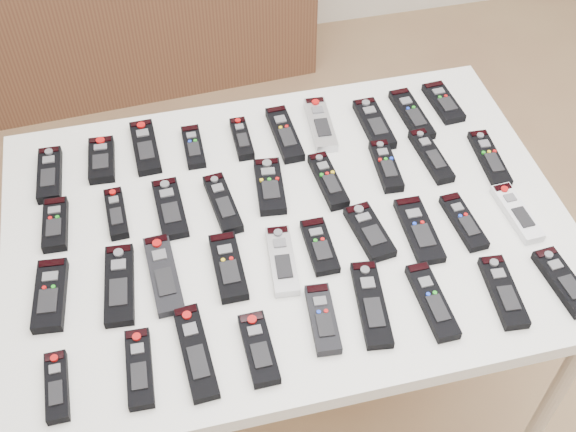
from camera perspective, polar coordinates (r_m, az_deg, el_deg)
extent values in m
plane|color=#95694C|center=(2.21, 3.19, -16.12)|extent=(4.00, 4.00, 0.00)
cube|color=white|center=(1.63, 0.00, -0.93)|extent=(1.25, 0.88, 0.04)
cylinder|color=beige|center=(1.93, 19.91, -13.88)|extent=(0.04, 0.04, 0.74)
cylinder|color=beige|center=(2.18, -17.08, -2.81)|extent=(0.04, 0.04, 0.74)
cylinder|color=beige|center=(2.30, 11.57, 2.26)|extent=(0.04, 0.04, 0.74)
cube|color=#4E2E1F|center=(3.12, -13.08, 16.24)|extent=(1.58, 0.46, 0.78)
cube|color=black|center=(1.79, -18.32, 3.12)|extent=(0.06, 0.17, 0.02)
cube|color=black|center=(1.79, -14.52, 4.31)|extent=(0.07, 0.14, 0.02)
cube|color=black|center=(1.80, -11.21, 5.36)|extent=(0.06, 0.18, 0.02)
cube|color=black|center=(1.78, -7.49, 5.44)|extent=(0.05, 0.14, 0.02)
cube|color=black|center=(1.79, -3.67, 6.12)|extent=(0.04, 0.14, 0.02)
cube|color=black|center=(1.80, -0.27, 6.49)|extent=(0.06, 0.19, 0.02)
cube|color=#B7B7BC|center=(1.83, 2.59, 7.23)|extent=(0.07, 0.19, 0.02)
cube|color=black|center=(1.84, 6.82, 7.23)|extent=(0.06, 0.18, 0.02)
cube|color=black|center=(1.89, 9.74, 7.92)|extent=(0.06, 0.19, 0.02)
cube|color=black|center=(1.94, 12.17, 8.76)|extent=(0.06, 0.15, 0.02)
cube|color=black|center=(1.67, -17.91, -0.64)|extent=(0.06, 0.15, 0.02)
cube|color=black|center=(1.66, -13.41, 0.20)|extent=(0.05, 0.14, 0.02)
cube|color=black|center=(1.65, -9.31, 0.59)|extent=(0.06, 0.17, 0.02)
cube|color=black|center=(1.64, -5.18, 0.97)|extent=(0.07, 0.18, 0.02)
cube|color=black|center=(1.67, -1.45, 2.36)|extent=(0.08, 0.17, 0.02)
cube|color=black|center=(1.69, 3.19, 2.80)|extent=(0.06, 0.17, 0.02)
cube|color=black|center=(1.73, 7.75, 3.94)|extent=(0.06, 0.16, 0.02)
cube|color=black|center=(1.78, 11.22, 4.68)|extent=(0.06, 0.18, 0.02)
cube|color=black|center=(1.81, 15.62, 4.41)|extent=(0.06, 0.18, 0.02)
cube|color=black|center=(1.55, -18.27, -5.95)|extent=(0.08, 0.18, 0.02)
cube|color=black|center=(1.53, -13.17, -5.31)|extent=(0.07, 0.20, 0.02)
cube|color=black|center=(1.53, -9.80, -4.57)|extent=(0.06, 0.20, 0.02)
cube|color=black|center=(1.52, -4.74, -4.02)|extent=(0.06, 0.17, 0.02)
cube|color=#B7B7BC|center=(1.53, -0.46, -3.53)|extent=(0.07, 0.18, 0.02)
cube|color=black|center=(1.56, 2.52, -2.41)|extent=(0.05, 0.15, 0.02)
cube|color=black|center=(1.59, 6.45, -1.25)|extent=(0.08, 0.16, 0.02)
cube|color=black|center=(1.61, 10.31, -1.11)|extent=(0.06, 0.18, 0.02)
cube|color=black|center=(1.65, 13.70, -0.45)|extent=(0.06, 0.16, 0.02)
cube|color=silver|center=(1.70, 17.62, 0.24)|extent=(0.05, 0.17, 0.02)
cube|color=black|center=(1.43, -17.80, -12.71)|extent=(0.04, 0.14, 0.02)
cube|color=black|center=(1.41, -11.66, -11.71)|extent=(0.05, 0.17, 0.02)
cube|color=black|center=(1.42, -7.31, -10.61)|extent=(0.06, 0.21, 0.02)
cube|color=black|center=(1.41, -2.32, -10.44)|extent=(0.05, 0.16, 0.02)
cube|color=black|center=(1.44, 2.77, -8.13)|extent=(0.06, 0.16, 0.02)
cube|color=black|center=(1.47, 6.60, -6.92)|extent=(0.08, 0.21, 0.02)
cube|color=black|center=(1.49, 11.32, -6.62)|extent=(0.05, 0.18, 0.02)
cube|color=black|center=(1.54, 16.65, -5.76)|extent=(0.07, 0.18, 0.02)
cube|color=black|center=(1.60, 20.93, -4.88)|extent=(0.06, 0.17, 0.02)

